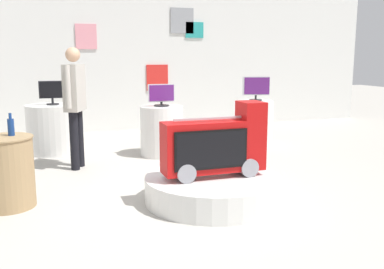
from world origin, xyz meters
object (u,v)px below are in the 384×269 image
display_pedestal_center_rear (54,129)px  tv_on_center_rear (52,92)px  tv_on_left_rear (256,88)px  display_pedestal_right_rear (162,131)px  tv_on_right_rear (161,95)px  main_display_pedestal (213,189)px  shopper_browsing_near_truck (75,99)px  side_table_round (6,172)px  bottle_on_side_table (11,127)px  novelty_firetruck_tv (216,147)px  display_pedestal_left_rear (255,122)px

display_pedestal_center_rear → tv_on_center_rear: 0.61m
tv_on_left_rear → display_pedestal_center_rear: size_ratio=0.54×
display_pedestal_right_rear → tv_on_right_rear: tv_on_right_rear is taller
main_display_pedestal → tv_on_center_rear: 3.59m
display_pedestal_center_rear → display_pedestal_right_rear: same height
display_pedestal_right_rear → shopper_browsing_near_truck: bearing=-163.4°
tv_on_left_rear → shopper_browsing_near_truck: bearing=-167.5°
side_table_round → bottle_on_side_table: bearing=33.9°
display_pedestal_center_rear → bottle_on_side_table: (-0.47, -2.55, 0.45)m
tv_on_right_rear → side_table_round: bearing=-140.0°
bottle_on_side_table → shopper_browsing_near_truck: shopper_browsing_near_truck is taller
display_pedestal_right_rear → shopper_browsing_near_truck: 1.52m
display_pedestal_center_rear → shopper_browsing_near_truck: (0.27, -1.17, 0.59)m
shopper_browsing_near_truck → novelty_firetruck_tv: bearing=-55.9°
display_pedestal_right_rear → side_table_round: bearing=-139.9°
novelty_firetruck_tv → display_pedestal_center_rear: (-1.59, 3.13, -0.21)m
main_display_pedestal → novelty_firetruck_tv: size_ratio=1.33×
novelty_firetruck_tv → display_pedestal_center_rear: 3.52m
tv_on_right_rear → side_table_round: (-2.17, -1.82, -0.58)m
novelty_firetruck_tv → tv_on_right_rear: bearing=89.4°
novelty_firetruck_tv → display_pedestal_left_rear: novelty_firetruck_tv is taller
display_pedestal_left_rear → bottle_on_side_table: bearing=-152.0°
display_pedestal_center_rear → tv_on_center_rear: size_ratio=2.14×
display_pedestal_left_rear → bottle_on_side_table: size_ratio=3.33×
display_pedestal_right_rear → bottle_on_side_table: size_ratio=3.33×
display_pedestal_center_rear → tv_on_right_rear: (1.62, -0.78, 0.57)m
side_table_round → bottle_on_side_table: bottle_on_side_table is taller
tv_on_left_rear → side_table_round: tv_on_left_rear is taller
main_display_pedestal → display_pedestal_right_rear: display_pedestal_right_rear is taller
tv_on_right_rear → shopper_browsing_near_truck: (-1.35, -0.40, 0.02)m
display_pedestal_left_rear → novelty_firetruck_tv: bearing=-124.6°
display_pedestal_left_rear → side_table_round: bearing=-151.9°
display_pedestal_left_rear → display_pedestal_right_rear: (-1.81, -0.30, 0.00)m
novelty_firetruck_tv → display_pedestal_right_rear: bearing=89.4°
tv_on_right_rear → shopper_browsing_near_truck: 1.40m
tv_on_right_rear → bottle_on_side_table: size_ratio=1.79×
display_pedestal_right_rear → tv_on_right_rear: size_ratio=1.85×
tv_on_right_rear → display_pedestal_right_rear: bearing=91.2°
novelty_firetruck_tv → tv_on_left_rear: 3.25m
novelty_firetruck_tv → display_pedestal_left_rear: 3.23m
tv_on_right_rear → tv_on_left_rear: bearing=9.5°
display_pedestal_right_rear → tv_on_right_rear: 0.57m
main_display_pedestal → side_table_round: side_table_round is taller
tv_on_left_rear → side_table_round: size_ratio=0.62×
main_display_pedestal → tv_on_left_rear: (1.86, 2.64, 0.88)m
novelty_firetruck_tv → tv_on_center_rear: 3.53m
tv_on_left_rear → display_pedestal_right_rear: size_ratio=0.59×
tv_on_center_rear → tv_on_right_rear: tv_on_center_rear is taller
novelty_firetruck_tv → tv_on_left_rear: bearing=55.3°
tv_on_right_rear → bottle_on_side_table: bearing=-139.8°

